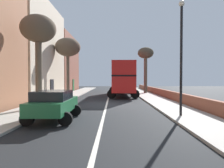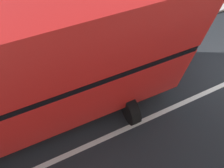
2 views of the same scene
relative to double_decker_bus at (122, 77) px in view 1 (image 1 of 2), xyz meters
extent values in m
plane|color=black|center=(-1.70, -8.77, -2.35)|extent=(84.00, 84.00, 0.00)
cube|color=silver|center=(-1.70, -8.77, -2.35)|extent=(0.16, 54.00, 0.01)
cube|color=#B2ADA3|center=(-6.60, -8.77, -2.29)|extent=(2.60, 60.00, 0.12)
cube|color=#B2ADA3|center=(3.20, -8.77, -2.29)|extent=(2.60, 60.00, 0.12)
cube|color=beige|center=(-10.20, -2.77, 3.01)|extent=(4.00, 11.52, 10.73)
cube|color=black|center=(-8.17, -2.77, -1.30)|extent=(0.08, 1.10, 2.10)
cube|color=brown|center=(-10.20, 9.23, 2.41)|extent=(4.00, 11.52, 9.53)
cube|color=#194C23|center=(-8.17, 9.23, -1.30)|extent=(0.08, 1.10, 2.10)
cube|color=brown|center=(4.75, -8.77, -1.90)|extent=(0.36, 54.00, 0.91)
cube|color=#B51916|center=(0.00, -0.01, -0.80)|extent=(2.64, 11.04, 1.70)
cube|color=black|center=(0.00, -0.01, 0.13)|extent=(2.66, 10.93, 0.16)
cube|color=#B51916|center=(0.00, -0.01, 0.96)|extent=(2.64, 11.04, 1.50)
cube|color=black|center=(0.07, 5.47, -0.72)|extent=(2.20, 0.09, 1.19)
cylinder|color=black|center=(-1.23, 3.75, -1.85)|extent=(1.00, 0.31, 1.00)
cylinder|color=black|center=(1.33, 3.72, -1.85)|extent=(1.00, 0.31, 1.00)
cylinder|color=black|center=(-1.33, -3.73, -1.85)|extent=(1.00, 0.31, 1.00)
cylinder|color=black|center=(1.23, -3.77, -1.85)|extent=(1.00, 0.31, 1.00)
cube|color=#1E6038|center=(-4.20, -15.15, -1.57)|extent=(1.72, 3.93, 0.61)
cube|color=black|center=(-4.20, -15.34, -1.03)|extent=(1.58, 2.16, 0.46)
cylinder|color=black|center=(-5.08, -13.93, -2.03)|extent=(0.64, 0.22, 0.64)
cylinder|color=black|center=(-3.32, -13.93, -2.03)|extent=(0.64, 0.22, 0.64)
cylinder|color=black|center=(-5.08, -16.37, -2.03)|extent=(0.64, 0.22, 0.64)
cylinder|color=black|center=(-3.32, -16.37, -2.03)|extent=(0.64, 0.22, 0.64)
cube|color=#1E6038|center=(0.80, 11.30, -1.58)|extent=(1.88, 4.04, 0.59)
cube|color=black|center=(0.79, 11.10, -1.00)|extent=(1.66, 2.25, 0.55)
cylinder|color=black|center=(-0.02, 12.57, -2.03)|extent=(0.65, 0.25, 0.64)
cylinder|color=black|center=(1.73, 12.49, -2.03)|extent=(0.65, 0.25, 0.64)
cylinder|color=black|center=(-0.13, 10.11, -2.03)|extent=(0.65, 0.25, 0.64)
cylinder|color=black|center=(1.62, 10.03, -2.03)|extent=(0.65, 0.25, 0.64)
cylinder|color=brown|center=(-6.62, -1.54, 0.39)|extent=(0.37, 0.37, 5.25)
ellipsoid|color=brown|center=(-6.62, -1.54, 3.62)|extent=(3.02, 3.02, 2.22)
cylinder|color=brown|center=(3.59, 3.63, 0.45)|extent=(0.49, 0.49, 5.37)
ellipsoid|color=#4C4233|center=(3.59, 3.63, 3.60)|extent=(2.32, 2.32, 1.64)
cylinder|color=brown|center=(-6.36, -11.51, 0.28)|extent=(0.45, 0.45, 5.04)
ellipsoid|color=brown|center=(-6.36, -11.51, 3.29)|extent=(2.44, 2.44, 1.91)
cylinder|color=black|center=(2.60, -14.36, 0.77)|extent=(0.14, 0.14, 6.00)
sphere|color=silver|center=(2.60, -14.36, 3.92)|extent=(0.32, 0.32, 0.32)
camera|label=1|loc=(-1.14, -25.24, -0.21)|focal=31.54mm
camera|label=2|loc=(-3.35, -2.19, 3.27)|focal=28.33mm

